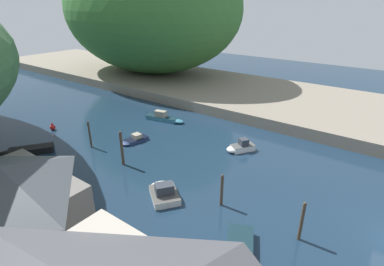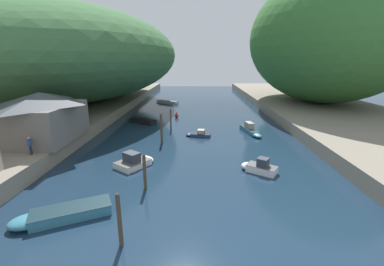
{
  "view_description": "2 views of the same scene",
  "coord_description": "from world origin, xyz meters",
  "px_view_note": "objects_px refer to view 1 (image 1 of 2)",
  "views": [
    {
      "loc": [
        -21.48,
        2.15,
        15.52
      ],
      "look_at": [
        2.76,
        20.04,
        2.21
      ],
      "focal_mm": 28.0,
      "sensor_mm": 36.0,
      "label": 1
    },
    {
      "loc": [
        0.37,
        -6.09,
        9.9
      ],
      "look_at": [
        -0.21,
        23.8,
        1.35
      ],
      "focal_mm": 24.0,
      "sensor_mm": 36.0,
      "label": 2
    }
  ],
  "objects_px": {
    "boat_navy_launch": "(165,118)",
    "boat_far_right_bank": "(25,151)",
    "boat_mid_channel": "(164,192)",
    "person_on_quay": "(76,243)",
    "boathouse_shed": "(9,202)",
    "boat_red_skiff": "(240,147)",
    "boat_moored_right": "(239,262)",
    "boat_far_upstream": "(134,140)",
    "channel_buoy_near": "(53,127)"
  },
  "relations": [
    {
      "from": "boat_far_upstream",
      "to": "person_on_quay",
      "type": "distance_m",
      "value": 19.22
    },
    {
      "from": "boat_mid_channel",
      "to": "channel_buoy_near",
      "type": "relative_size",
      "value": 4.1
    },
    {
      "from": "boat_mid_channel",
      "to": "boat_far_upstream",
      "type": "bearing_deg",
      "value": 95.6
    },
    {
      "from": "boathouse_shed",
      "to": "boat_far_right_bank",
      "type": "relative_size",
      "value": 1.65
    },
    {
      "from": "boat_far_upstream",
      "to": "boat_far_right_bank",
      "type": "distance_m",
      "value": 11.96
    },
    {
      "from": "boathouse_shed",
      "to": "boat_navy_launch",
      "type": "xyz_separation_m",
      "value": [
        23.95,
        8.41,
        -3.78
      ]
    },
    {
      "from": "person_on_quay",
      "to": "boat_red_skiff",
      "type": "bearing_deg",
      "value": -87.68
    },
    {
      "from": "boat_moored_right",
      "to": "channel_buoy_near",
      "type": "relative_size",
      "value": 5.93
    },
    {
      "from": "boathouse_shed",
      "to": "boat_moored_right",
      "type": "distance_m",
      "value": 14.79
    },
    {
      "from": "boathouse_shed",
      "to": "boat_navy_launch",
      "type": "bearing_deg",
      "value": 19.34
    },
    {
      "from": "boathouse_shed",
      "to": "boat_far_right_bank",
      "type": "bearing_deg",
      "value": 63.27
    },
    {
      "from": "channel_buoy_near",
      "to": "person_on_quay",
      "type": "distance_m",
      "value": 25.6
    },
    {
      "from": "boat_red_skiff",
      "to": "boat_moored_right",
      "type": "relative_size",
      "value": 0.56
    },
    {
      "from": "boathouse_shed",
      "to": "boat_red_skiff",
      "type": "bearing_deg",
      "value": -11.55
    },
    {
      "from": "boat_far_upstream",
      "to": "channel_buoy_near",
      "type": "bearing_deg",
      "value": 27.23
    },
    {
      "from": "boat_mid_channel",
      "to": "person_on_quay",
      "type": "height_order",
      "value": "person_on_quay"
    },
    {
      "from": "boat_navy_launch",
      "to": "boat_far_right_bank",
      "type": "distance_m",
      "value": 17.76
    },
    {
      "from": "boat_red_skiff",
      "to": "person_on_quay",
      "type": "xyz_separation_m",
      "value": [
        -20.73,
        -0.12,
        2.09
      ]
    },
    {
      "from": "boat_red_skiff",
      "to": "boat_mid_channel",
      "type": "bearing_deg",
      "value": 117.06
    },
    {
      "from": "boat_far_upstream",
      "to": "channel_buoy_near",
      "type": "xyz_separation_m",
      "value": [
        -3.78,
        11.32,
        0.13
      ]
    },
    {
      "from": "boat_far_upstream",
      "to": "boat_moored_right",
      "type": "bearing_deg",
      "value": 163.38
    },
    {
      "from": "person_on_quay",
      "to": "boat_far_right_bank",
      "type": "bearing_deg",
      "value": -15.39
    },
    {
      "from": "boat_red_skiff",
      "to": "boat_moored_right",
      "type": "distance_m",
      "value": 16.33
    },
    {
      "from": "boat_far_upstream",
      "to": "boat_red_skiff",
      "type": "height_order",
      "value": "boat_red_skiff"
    },
    {
      "from": "channel_buoy_near",
      "to": "boat_moored_right",
      "type": "bearing_deg",
      "value": -99.75
    },
    {
      "from": "boathouse_shed",
      "to": "boat_far_upstream",
      "type": "height_order",
      "value": "boathouse_shed"
    },
    {
      "from": "boat_red_skiff",
      "to": "boat_navy_launch",
      "type": "bearing_deg",
      "value": 24.71
    },
    {
      "from": "boat_navy_launch",
      "to": "boathouse_shed",
      "type": "bearing_deg",
      "value": 7.88
    },
    {
      "from": "boat_navy_launch",
      "to": "channel_buoy_near",
      "type": "bearing_deg",
      "value": -52.55
    },
    {
      "from": "boat_mid_channel",
      "to": "person_on_quay",
      "type": "bearing_deg",
      "value": -134.68
    },
    {
      "from": "boat_mid_channel",
      "to": "channel_buoy_near",
      "type": "distance_m",
      "value": 21.53
    },
    {
      "from": "boat_navy_launch",
      "to": "boat_moored_right",
      "type": "height_order",
      "value": "boat_navy_launch"
    },
    {
      "from": "boat_navy_launch",
      "to": "boat_mid_channel",
      "type": "relative_size",
      "value": 1.39
    },
    {
      "from": "boathouse_shed",
      "to": "boat_far_right_bank",
      "type": "height_order",
      "value": "boathouse_shed"
    },
    {
      "from": "boat_far_upstream",
      "to": "boat_moored_right",
      "type": "distance_m",
      "value": 20.96
    },
    {
      "from": "boat_mid_channel",
      "to": "boathouse_shed",
      "type": "bearing_deg",
      "value": -160.47
    },
    {
      "from": "boat_far_upstream",
      "to": "boathouse_shed",
      "type": "bearing_deg",
      "value": 121.2
    },
    {
      "from": "boat_moored_right",
      "to": "channel_buoy_near",
      "type": "bearing_deg",
      "value": -35.12
    },
    {
      "from": "boat_far_right_bank",
      "to": "boat_red_skiff",
      "type": "distance_m",
      "value": 23.93
    },
    {
      "from": "boat_navy_launch",
      "to": "boat_far_upstream",
      "type": "distance_m",
      "value": 7.57
    },
    {
      "from": "boat_mid_channel",
      "to": "boat_navy_launch",
      "type": "bearing_deg",
      "value": 77.59
    },
    {
      "from": "boat_far_right_bank",
      "to": "boat_navy_launch",
      "type": "bearing_deg",
      "value": -74.91
    },
    {
      "from": "boat_far_upstream",
      "to": "boat_far_right_bank",
      "type": "height_order",
      "value": "boat_far_upstream"
    },
    {
      "from": "channel_buoy_near",
      "to": "boat_navy_launch",
      "type": "bearing_deg",
      "value": -41.09
    },
    {
      "from": "boat_navy_launch",
      "to": "boat_far_upstream",
      "type": "relative_size",
      "value": 1.69
    },
    {
      "from": "boathouse_shed",
      "to": "boat_mid_channel",
      "type": "distance_m",
      "value": 11.57
    },
    {
      "from": "boat_far_upstream",
      "to": "boat_far_right_bank",
      "type": "xyz_separation_m",
      "value": [
        -9.36,
        7.45,
        0.07
      ]
    },
    {
      "from": "boat_far_upstream",
      "to": "boat_mid_channel",
      "type": "distance_m",
      "value": 11.79
    },
    {
      "from": "boathouse_shed",
      "to": "boat_far_right_bank",
      "type": "distance_m",
      "value": 16.45
    },
    {
      "from": "boat_navy_launch",
      "to": "boat_far_upstream",
      "type": "bearing_deg",
      "value": 0.53
    }
  ]
}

